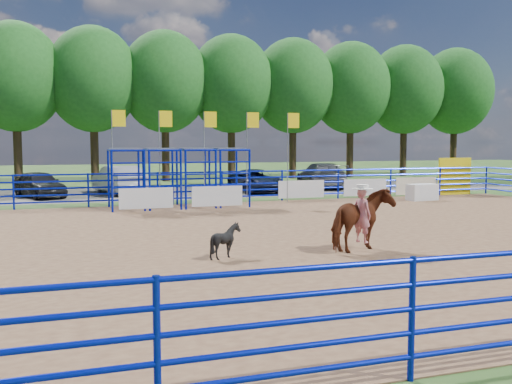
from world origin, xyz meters
TOP-DOWN VIEW (x-y plane):
  - ground at (0.00, 0.00)m, footprint 120.00×120.00m
  - arena_dirt at (0.00, 0.00)m, footprint 30.00×20.00m
  - gravel_strip at (0.00, 17.00)m, footprint 40.00×10.00m
  - announcer_table at (9.51, 7.97)m, footprint 1.56×0.85m
  - horse_and_rider at (0.38, -2.64)m, footprint 2.10×1.59m
  - calf at (-3.21, -2.42)m, footprint 0.92×0.86m
  - car_a at (-8.22, 15.42)m, footprint 3.06×4.36m
  - car_b at (-4.20, 16.17)m, footprint 2.75×4.97m
  - car_c at (3.30, 15.02)m, footprint 2.25×4.68m
  - car_d at (8.19, 16.72)m, footprint 3.01×5.62m
  - perimeter_fence at (0.00, 0.00)m, footprint 30.10×20.10m
  - chute_assembly at (-1.90, 8.84)m, footprint 19.32×2.41m
  - treeline at (0.00, 26.00)m, footprint 56.40×6.40m

SIDE VIEW (x-z plane):
  - ground at x=0.00m, z-range 0.00..0.00m
  - gravel_strip at x=0.00m, z-range 0.00..0.01m
  - arena_dirt at x=0.00m, z-range 0.00..0.02m
  - announcer_table at x=9.51m, z-range 0.02..0.81m
  - calf at x=-3.21m, z-range 0.02..0.88m
  - car_c at x=3.30m, z-range 0.01..1.30m
  - car_a at x=-8.22m, z-range 0.01..1.39m
  - perimeter_fence at x=0.00m, z-range 0.00..1.50m
  - car_d at x=8.19m, z-range 0.01..1.56m
  - car_b at x=-4.20m, z-range 0.01..1.56m
  - horse_and_rider at x=0.38m, z-range -0.30..2.13m
  - chute_assembly at x=-1.90m, z-range -0.84..3.36m
  - treeline at x=0.00m, z-range 1.91..13.15m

